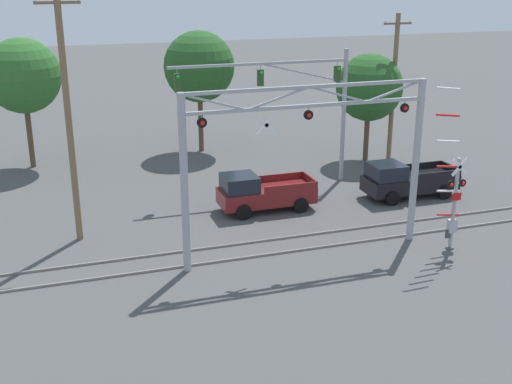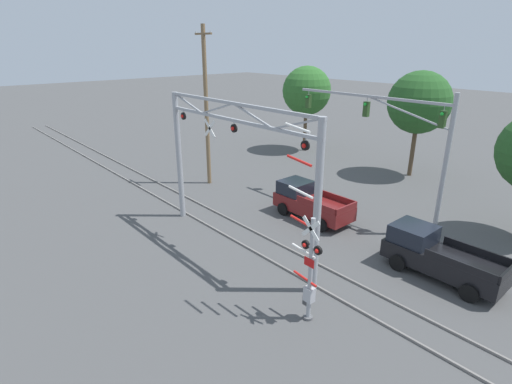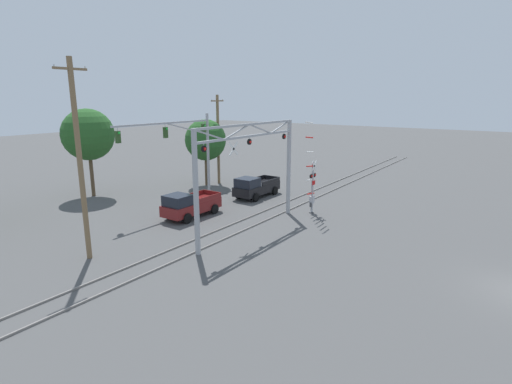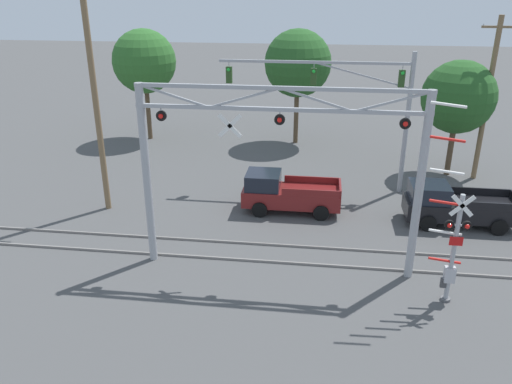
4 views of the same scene
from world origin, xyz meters
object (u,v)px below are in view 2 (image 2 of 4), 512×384
(utility_pole_left, at_px, (206,106))
(background_tree_far_left_verge, at_px, (419,103))
(background_tree_beyond_span, at_px, (307,91))
(pickup_truck_following, at_px, (437,255))
(pickup_truck_lead, at_px, (309,202))
(crossing_signal_mast, at_px, (308,264))
(crossing_gantry, at_px, (235,161))
(traffic_signal_span, at_px, (404,133))

(utility_pole_left, xyz_separation_m, background_tree_far_left_verge, (8.64, 12.66, 0.01))
(background_tree_beyond_span, distance_m, background_tree_far_left_verge, 10.60)
(pickup_truck_following, bearing_deg, pickup_truck_lead, 176.28)
(crossing_signal_mast, distance_m, pickup_truck_lead, 9.34)
(pickup_truck_lead, distance_m, background_tree_far_left_verge, 12.64)
(crossing_gantry, height_order, pickup_truck_lead, crossing_gantry)
(pickup_truck_lead, relative_size, utility_pole_left, 0.44)
(crossing_gantry, height_order, background_tree_beyond_span, background_tree_beyond_span)
(pickup_truck_lead, height_order, background_tree_far_left_verge, background_tree_far_left_verge)
(traffic_signal_span, distance_m, background_tree_beyond_span, 16.47)
(pickup_truck_lead, bearing_deg, crossing_gantry, -89.30)
(crossing_signal_mast, bearing_deg, crossing_gantry, 166.06)
(pickup_truck_lead, relative_size, background_tree_beyond_span, 0.61)
(utility_pole_left, bearing_deg, background_tree_far_left_verge, 55.69)
(crossing_signal_mast, xyz_separation_m, traffic_signal_span, (-2.55, 10.25, 2.78))
(crossing_gantry, distance_m, background_tree_far_left_verge, 17.29)
(pickup_truck_lead, relative_size, background_tree_far_left_verge, 0.61)
(traffic_signal_span, height_order, pickup_truck_lead, traffic_signal_span)
(crossing_gantry, distance_m, traffic_signal_span, 9.44)
(pickup_truck_following, distance_m, background_tree_beyond_span, 22.54)
(crossing_signal_mast, height_order, utility_pole_left, utility_pole_left)
(crossing_gantry, relative_size, pickup_truck_following, 2.10)
(utility_pole_left, bearing_deg, pickup_truck_following, 1.30)
(crossing_gantry, relative_size, background_tree_far_left_verge, 1.33)
(traffic_signal_span, bearing_deg, pickup_truck_following, -41.63)
(background_tree_far_left_verge, bearing_deg, pickup_truck_lead, -89.08)
(utility_pole_left, bearing_deg, traffic_signal_span, 18.63)
(crossing_signal_mast, relative_size, pickup_truck_following, 1.43)
(crossing_signal_mast, height_order, pickup_truck_following, crossing_signal_mast)
(traffic_signal_span, xyz_separation_m, background_tree_beyond_span, (-14.31, 8.13, 0.46))
(pickup_truck_following, relative_size, background_tree_far_left_verge, 0.64)
(utility_pole_left, bearing_deg, crossing_signal_mast, -22.20)
(pickup_truck_lead, xyz_separation_m, utility_pole_left, (-8.83, -0.88, 4.58))
(traffic_signal_span, relative_size, background_tree_far_left_verge, 1.27)
(pickup_truck_following, bearing_deg, crossing_signal_mast, -104.87)
(crossing_gantry, xyz_separation_m, utility_pole_left, (-8.89, 4.59, 1.07))
(pickup_truck_following, xyz_separation_m, background_tree_far_left_verge, (-7.99, 12.29, 4.59))
(traffic_signal_span, bearing_deg, utility_pole_left, -161.37)
(pickup_truck_following, bearing_deg, background_tree_beyond_span, 147.30)
(crossing_gantry, relative_size, traffic_signal_span, 1.05)
(crossing_signal_mast, relative_size, utility_pole_left, 0.66)
(background_tree_far_left_verge, bearing_deg, pickup_truck_following, -56.98)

